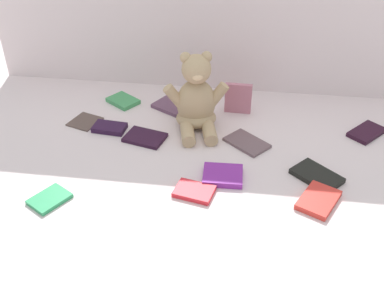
# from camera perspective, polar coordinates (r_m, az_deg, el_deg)

# --- Properties ---
(ground_plane) EXTENTS (3.20, 3.20, 0.00)m
(ground_plane) POSITION_cam_1_polar(r_m,az_deg,el_deg) (1.46, 0.89, -1.07)
(ground_plane) COLOR silver
(backdrop_drape) EXTENTS (1.71, 0.03, 0.68)m
(backdrop_drape) POSITION_cam_1_polar(r_m,az_deg,el_deg) (1.73, 2.94, 17.28)
(backdrop_drape) COLOR silver
(backdrop_drape) RESTS_ON ground_plane
(teddy_bear) EXTENTS (0.22, 0.22, 0.27)m
(teddy_bear) POSITION_cam_1_polar(r_m,az_deg,el_deg) (1.54, 0.54, 5.39)
(teddy_bear) COLOR tan
(teddy_bear) RESTS_ON ground_plane
(book_case_0) EXTENTS (0.14, 0.15, 0.02)m
(book_case_0) POSITION_cam_1_polar(r_m,az_deg,el_deg) (1.32, 15.41, -6.71)
(book_case_0) COLOR red
(book_case_0) RESTS_ON ground_plane
(book_case_1) EXTENTS (0.15, 0.12, 0.01)m
(book_case_1) POSITION_cam_1_polar(r_m,az_deg,el_deg) (1.53, -5.85, 0.80)
(book_case_1) COLOR black
(book_case_1) RESTS_ON ground_plane
(book_case_2) EXTENTS (0.12, 0.10, 0.01)m
(book_case_2) POSITION_cam_1_polar(r_m,az_deg,el_deg) (1.30, 0.28, -5.89)
(book_case_2) COLOR red
(book_case_2) RESTS_ON ground_plane
(book_case_3) EXTENTS (0.12, 0.13, 0.01)m
(book_case_3) POSITION_cam_1_polar(r_m,az_deg,el_deg) (1.34, -17.24, -6.52)
(book_case_3) COLOR #2C9559
(book_case_3) RESTS_ON ground_plane
(book_case_4) EXTENTS (0.10, 0.02, 0.11)m
(book_case_4) POSITION_cam_1_polar(r_m,az_deg,el_deg) (1.65, 5.74, 5.64)
(book_case_4) COLOR #B86B7F
(book_case_4) RESTS_ON ground_plane
(book_case_5) EXTENTS (0.15, 0.14, 0.01)m
(book_case_5) POSITION_cam_1_polar(r_m,az_deg,el_deg) (1.70, -2.57, 4.72)
(book_case_5) COLOR #5F3E56
(book_case_5) RESTS_ON ground_plane
(book_case_6) EXTENTS (0.12, 0.10, 0.02)m
(book_case_6) POSITION_cam_1_polar(r_m,az_deg,el_deg) (1.35, 3.83, -3.90)
(book_case_6) COLOR #7F2891
(book_case_6) RESTS_ON ground_plane
(book_case_7) EXTENTS (0.12, 0.08, 0.02)m
(book_case_7) POSITION_cam_1_polar(r_m,az_deg,el_deg) (1.59, -10.19, 2.00)
(book_case_7) COLOR #28122F
(book_case_7) RESTS_ON ground_plane
(book_case_8) EXTENTS (0.16, 0.16, 0.02)m
(book_case_8) POSITION_cam_1_polar(r_m,az_deg,el_deg) (1.40, 15.21, -3.83)
(book_case_8) COLOR black
(book_case_8) RESTS_ON ground_plane
(book_case_9) EXTENTS (0.14, 0.15, 0.01)m
(book_case_9) POSITION_cam_1_polar(r_m,az_deg,el_deg) (1.65, 20.83, 1.36)
(book_case_9) COLOR black
(book_case_9) RESTS_ON ground_plane
(book_case_10) EXTENTS (0.16, 0.16, 0.01)m
(book_case_10) POSITION_cam_1_polar(r_m,az_deg,el_deg) (1.51, 6.81, 0.16)
(book_case_10) COLOR #644D52
(book_case_10) RESTS_ON ground_plane
(book_case_11) EXTENTS (0.14, 0.13, 0.02)m
(book_case_11) POSITION_cam_1_polar(r_m,az_deg,el_deg) (1.75, -8.54, 5.31)
(book_case_11) COLOR #3E9555
(book_case_11) RESTS_ON ground_plane
(book_case_12) EXTENTS (0.12, 0.12, 0.01)m
(book_case_12) POSITION_cam_1_polar(r_m,az_deg,el_deg) (1.65, -13.13, 2.80)
(book_case_12) COLOR brown
(book_case_12) RESTS_ON ground_plane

